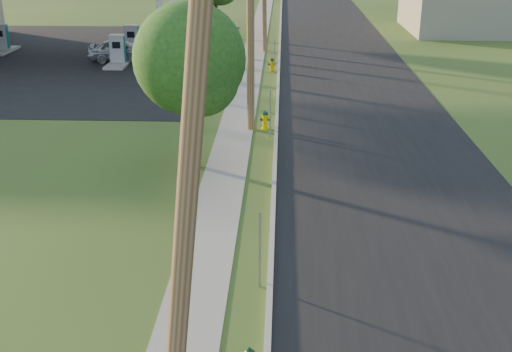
{
  "coord_description": "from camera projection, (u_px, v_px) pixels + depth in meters",
  "views": [
    {
      "loc": [
        0.72,
        -9.37,
        8.27
      ],
      "look_at": [
        0.0,
        8.0,
        1.4
      ],
      "focal_mm": 45.0,
      "sensor_mm": 36.0,
      "label": 1
    }
  ],
  "objects": [
    {
      "name": "fuel_pump_sw",
      "position": [
        2.0,
        42.0,
        43.82
      ],
      "size": [
        1.2,
        3.2,
        1.9
      ],
      "color": "#A19E95",
      "rests_on": "ground"
    },
    {
      "name": "curb",
      "position": [
        274.0,
        191.0,
        21.02
      ],
      "size": [
        0.15,
        120.0,
        0.15
      ],
      "primitive_type": "cube",
      "color": "#A19E95",
      "rests_on": "ground"
    },
    {
      "name": "car_silver",
      "position": [
        123.0,
        50.0,
        40.78
      ],
      "size": [
        4.32,
        1.78,
        1.46
      ],
      "primitive_type": "imported",
      "rotation": [
        0.0,
        0.0,
        1.56
      ],
      "color": "#B0B2B7",
      "rests_on": "ground"
    },
    {
      "name": "sign_post_near",
      "position": [
        260.0,
        250.0,
        15.3
      ],
      "size": [
        0.05,
        0.04,
        2.0
      ],
      "primitive_type": "cube",
      "color": "gray",
      "rests_on": "ground"
    },
    {
      "name": "hydrant_far",
      "position": [
        272.0,
        65.0,
        38.23
      ],
      "size": [
        0.43,
        0.39,
        0.84
      ],
      "color": "#E1A300",
      "rests_on": "ground"
    },
    {
      "name": "sign_post_mid",
      "position": [
        270.0,
        114.0,
        26.27
      ],
      "size": [
        0.05,
        0.04,
        2.0
      ],
      "primitive_type": "cube",
      "color": "gray",
      "rests_on": "ground"
    },
    {
      "name": "tree_verge",
      "position": [
        192.0,
        63.0,
        21.95
      ],
      "size": [
        3.89,
        3.89,
        5.9
      ],
      "color": "#3B2C18",
      "rests_on": "ground"
    },
    {
      "name": "forecourt",
      "position": [
        28.0,
        58.0,
        42.13
      ],
      "size": [
        26.0,
        28.0,
        0.02
      ],
      "primitive_type": "cube",
      "color": "black",
      "rests_on": "ground"
    },
    {
      "name": "utility_pole_near",
      "position": [
        187.0,
        185.0,
        9.1
      ],
      "size": [
        1.4,
        0.32,
        9.48
      ],
      "color": "brown",
      "rests_on": "ground"
    },
    {
      "name": "sidewalk",
      "position": [
        221.0,
        192.0,
        21.11
      ],
      "size": [
        1.5,
        120.0,
        0.03
      ],
      "primitive_type": "cube",
      "color": "gray",
      "rests_on": "ground"
    },
    {
      "name": "distant_building",
      "position": [
        496.0,
        6.0,
        52.16
      ],
      "size": [
        14.0,
        10.0,
        4.0
      ],
      "primitive_type": "cube",
      "color": "gray",
      "rests_on": "ground"
    },
    {
      "name": "road",
      "position": [
        396.0,
        195.0,
        20.89
      ],
      "size": [
        8.0,
        120.0,
        0.02
      ],
      "primitive_type": "cube",
      "color": "black",
      "rests_on": "ground"
    },
    {
      "name": "sign_post_far",
      "position": [
        275.0,
        56.0,
        37.6
      ],
      "size": [
        0.05,
        0.04,
        2.0
      ],
      "primitive_type": "cube",
      "color": "gray",
      "rests_on": "ground"
    },
    {
      "name": "utility_pole_mid",
      "position": [
        250.0,
        12.0,
        25.77
      ],
      "size": [
        1.4,
        0.32,
        9.8
      ],
      "color": "brown",
      "rests_on": "ground"
    },
    {
      "name": "fuel_pump_ne",
      "position": [
        118.0,
        54.0,
        39.75
      ],
      "size": [
        1.2,
        3.2,
        1.9
      ],
      "color": "#A19E95",
      "rests_on": "ground"
    },
    {
      "name": "fuel_pump_se",
      "position": [
        132.0,
        43.0,
        43.47
      ],
      "size": [
        1.2,
        3.2,
        1.9
      ],
      "color": "#A19E95",
      "rests_on": "ground"
    },
    {
      "name": "hydrant_mid",
      "position": [
        265.0,
        120.0,
        27.5
      ],
      "size": [
        0.43,
        0.38,
        0.83
      ],
      "color": "#FFD500",
      "rests_on": "ground"
    }
  ]
}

